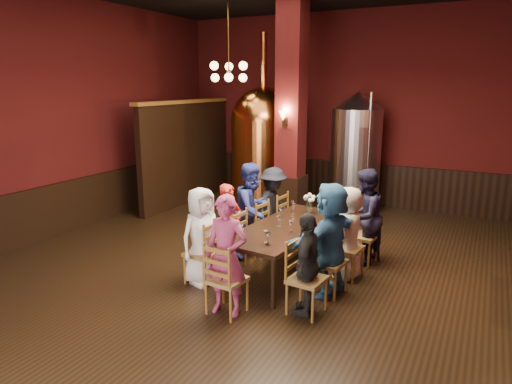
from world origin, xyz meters
The scene contains 39 objects.
room centered at (0.00, 0.00, 2.25)m, with size 10.00×10.02×4.50m.
wainscot_back centered at (0.00, 4.96, 0.50)m, with size 7.90×0.08×1.00m, color black.
wainscot_left centered at (-3.96, 0.00, 0.50)m, with size 0.08×9.90×1.00m, color black.
column centered at (-0.30, 2.80, 2.25)m, with size 0.58×0.58×4.50m, color #450F0E.
partition centered at (-3.20, 3.20, 1.20)m, with size 0.22×3.50×2.40m, color black.
pendant_cluster centered at (-1.80, 2.90, 3.10)m, with size 0.90×0.90×1.70m, color #A57226, non-canonical shape.
sconce_column centered at (-0.30, 2.50, 2.20)m, with size 0.20×0.20×0.36m, color black, non-canonical shape.
dining_table centered at (0.71, 0.33, 0.69)m, with size 1.23×2.49×0.75m.
chair_0 centered at (-0.23, -0.58, 0.46)m, with size 0.46×0.46×0.92m, color olive, non-canonical shape.
person_0 centered at (-0.23, -0.58, 0.72)m, with size 0.70×0.46×1.43m, color white.
chair_1 centered at (-0.17, 0.09, 0.46)m, with size 0.46×0.46×0.92m, color olive, non-canonical shape.
person_1 centered at (-0.17, 0.09, 0.68)m, with size 0.49×0.32×1.36m, color red.
chair_2 centered at (-0.10, 0.75, 0.46)m, with size 0.46×0.46×0.92m, color olive, non-canonical shape.
person_2 centered at (-0.10, 0.75, 0.80)m, with size 0.77×0.38×1.59m, color navy.
chair_3 centered at (-0.04, 1.41, 0.46)m, with size 0.46×0.46×0.92m, color olive, non-canonical shape.
person_3 centered at (-0.04, 1.41, 0.71)m, with size 0.91×0.52×1.41m, color black.
chair_4 centered at (1.46, -0.74, 0.46)m, with size 0.46×0.46×0.92m, color olive, non-canonical shape.
person_4 centered at (1.46, -0.74, 0.66)m, with size 0.78×0.32×1.33m, color black.
chair_5 centered at (1.53, -0.08, 0.46)m, with size 0.46×0.46×0.92m, color olive, non-canonical shape.
person_5 centered at (1.53, -0.08, 0.79)m, with size 1.47×0.47×1.59m, color teal.
chair_6 centered at (1.59, 0.58, 0.46)m, with size 0.46×0.46×0.92m, color olive, non-canonical shape.
person_6 centered at (1.59, 0.58, 0.70)m, with size 0.68×0.44×1.40m, color beige.
chair_7 centered at (1.66, 1.25, 0.46)m, with size 0.46×0.46×0.92m, color olive, non-canonical shape.
person_7 centered at (1.66, 1.25, 0.78)m, with size 0.76×0.37×1.56m, color #1A1831.
chair_8 centered at (0.56, -1.21, 0.46)m, with size 0.46×0.46×0.92m, color olive, non-canonical shape.
person_8 centered at (0.56, -1.21, 0.77)m, with size 0.56×0.37×1.54m, color #A13562.
copper_kettle centered at (-1.36, 3.70, 1.44)m, with size 1.68×1.68×3.96m.
steel_vessel centered at (0.67, 4.26, 1.34)m, with size 1.41×1.41×2.69m.
rose_vase centered at (0.77, 1.11, 0.98)m, with size 0.20×0.20×0.34m.
wine_glass_0 centered at (0.83, -0.56, 0.83)m, with size 0.07×0.07×0.17m, color white, non-canonical shape.
wine_glass_1 centered at (0.46, 1.13, 0.83)m, with size 0.07×0.07×0.17m, color white, non-canonical shape.
wine_glass_2 centered at (0.61, 0.24, 0.83)m, with size 0.07×0.07×0.17m, color white, non-canonical shape.
wine_glass_3 centered at (0.34, -0.43, 0.83)m, with size 0.07×0.07×0.17m, color white, non-canonical shape.
wine_glass_4 centered at (0.43, 0.71, 0.83)m, with size 0.07×0.07×0.17m, color white, non-canonical shape.
wine_glass_5 centered at (0.88, 0.08, 0.83)m, with size 0.07×0.07×0.17m, color white, non-canonical shape.
wine_glass_6 centered at (0.81, -0.54, 0.83)m, with size 0.07×0.07×0.17m, color white, non-canonical shape.
wine_glass_7 centered at (0.54, 1.00, 0.83)m, with size 0.07×0.07×0.17m, color white, non-canonical shape.
wine_glass_8 centered at (0.44, -0.56, 0.83)m, with size 0.07×0.07×0.17m, color white, non-canonical shape.
wine_glass_9 centered at (0.76, -0.50, 0.83)m, with size 0.07×0.07×0.17m, color white, non-canonical shape.
Camera 1 is at (3.33, -5.77, 2.86)m, focal length 32.00 mm.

